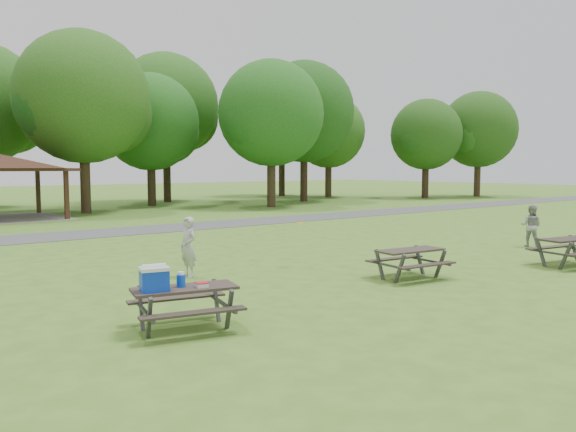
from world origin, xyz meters
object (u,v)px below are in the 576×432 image
(picnic_table_near, at_px, (175,291))
(frisbee_catcher, at_px, (531,226))
(frisbee_thrower, at_px, (188,247))
(picnic_table_middle, at_px, (410,256))

(picnic_table_near, bearing_deg, frisbee_catcher, 5.42)
(picnic_table_near, xyz_separation_m, frisbee_thrower, (2.52, 4.11, 0.07))
(picnic_table_near, relative_size, frisbee_thrower, 1.34)
(picnic_table_near, height_order, frisbee_catcher, frisbee_catcher)
(frisbee_thrower, height_order, frisbee_catcher, frisbee_thrower)
(picnic_table_middle, distance_m, frisbee_thrower, 5.65)
(picnic_table_near, height_order, frisbee_thrower, frisbee_thrower)
(picnic_table_near, xyz_separation_m, picnic_table_middle, (6.78, 0.41, -0.14))
(frisbee_thrower, bearing_deg, picnic_table_near, -33.76)
(picnic_table_near, distance_m, picnic_table_middle, 6.80)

